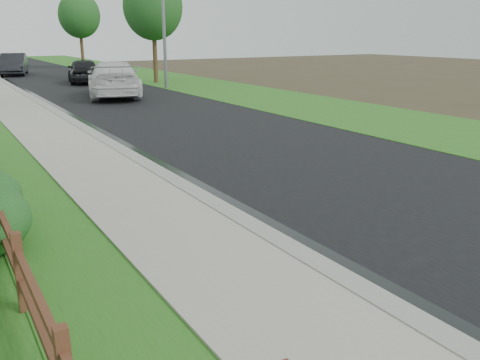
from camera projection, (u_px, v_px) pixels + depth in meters
ground at (393, 337)px, 5.95m from camera, size 120.00×120.00×0.00m
road at (69, 82)px, 36.96m from camera, size 8.00×90.00×0.02m
curb at (7, 84)px, 34.85m from camera, size 0.40×90.00×0.12m
wet_gutter at (12, 84)px, 35.04m from camera, size 0.50×90.00×0.00m
verge_far at (158, 77)px, 40.40m from camera, size 6.00×90.00×0.04m
white_suv at (114, 79)px, 27.79m from camera, size 4.36×7.13×1.93m
dark_car_mid at (84, 71)px, 35.57m from camera, size 2.92×5.30×1.71m
dark_car_far at (14, 64)px, 42.37m from camera, size 3.08×5.67×1.77m
tree_mid_right at (153, 7)px, 34.66m from camera, size 4.06×4.06×7.37m
tree_far_right at (79, 15)px, 48.26m from camera, size 3.89×3.89×7.18m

